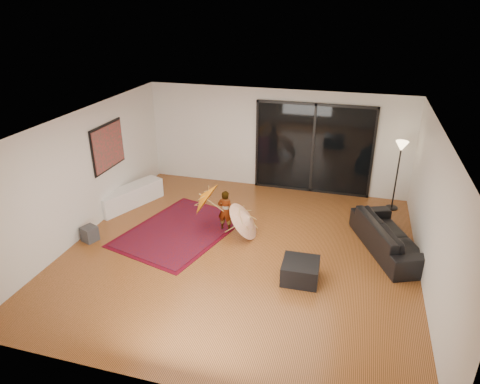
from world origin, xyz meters
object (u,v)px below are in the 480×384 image
at_px(media_console, 130,196).
at_px(sofa, 390,236).
at_px(ottoman, 300,271).
at_px(child, 225,211).

xyz_separation_m(media_console, sofa, (6.20, -0.44, 0.08)).
bearing_deg(sofa, ottoman, 110.08).
height_order(media_console, sofa, sofa).
bearing_deg(media_console, ottoman, -0.44).
relative_size(media_console, ottoman, 2.68).
bearing_deg(ottoman, media_console, 156.73).
xyz_separation_m(media_console, child, (2.68, -0.54, 0.23)).
relative_size(sofa, child, 2.33).
distance_m(media_console, ottoman, 4.98).
distance_m(sofa, ottoman, 2.23).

